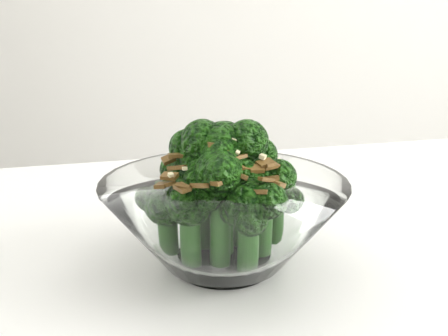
# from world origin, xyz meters

# --- Properties ---
(broccoli_dish) EXTENTS (0.19, 0.19, 0.12)m
(broccoli_dish) POSITION_xyz_m (-0.25, -0.17, 0.80)
(broccoli_dish) COLOR white
(broccoli_dish) RESTS_ON table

